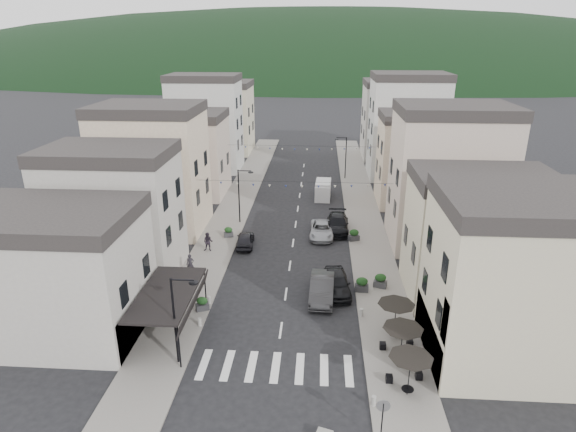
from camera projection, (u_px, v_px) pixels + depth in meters
name	position (u px, v px, depth m)	size (l,w,h in m)	color
ground	(272.00, 390.00, 27.86)	(700.00, 700.00, 0.00)	black
sidewalk_left	(236.00, 204.00, 58.17)	(4.00, 76.00, 0.12)	slate
sidewalk_right	(361.00, 207.00, 57.24)	(4.00, 76.00, 0.12)	slate
hill_backdrop	(318.00, 67.00, 307.84)	(640.00, 360.00, 70.00)	black
boutique_building	(48.00, 279.00, 32.08)	(12.00, 8.00, 8.00)	#A8A29A
bistro_building	(518.00, 288.00, 28.92)	(10.00, 8.00, 10.00)	beige
boutique_awning	(171.00, 295.00, 31.88)	(3.77, 7.50, 3.28)	black
buildings_row_left	(188.00, 144.00, 61.83)	(10.20, 54.16, 14.00)	#A8A29A
buildings_row_right	(418.00, 147.00, 58.87)	(10.20, 54.16, 14.50)	beige
cafe_terrace	(403.00, 332.00, 29.16)	(2.50, 8.10, 2.53)	black
streetlamp_left_near	(178.00, 312.00, 28.78)	(1.70, 0.56, 6.00)	black
streetlamp_left_far	(241.00, 191.00, 51.18)	(1.70, 0.56, 6.00)	black
streetlamp_right_far	(344.00, 153.00, 67.25)	(1.70, 0.56, 6.00)	black
traffic_sign	(383.00, 413.00, 23.55)	(0.70, 0.07, 2.70)	black
bollards	(280.00, 329.00, 32.85)	(11.66, 10.26, 0.60)	gray
bunting_near	(294.00, 185.00, 46.39)	(19.00, 0.28, 0.62)	black
bunting_far	(301.00, 149.00, 61.33)	(19.00, 0.28, 0.62)	black
parked_car_a	(337.00, 283.00, 38.14)	(1.97, 4.89, 1.67)	black
parked_car_b	(322.00, 288.00, 37.29)	(1.81, 5.19, 1.71)	#2D2D2F
parked_car_c	(322.00, 230.00, 48.77)	(2.34, 5.08, 1.41)	#9C9EA4
parked_car_d	(338.00, 224.00, 50.13)	(2.24, 5.51, 1.60)	black
parked_car_e	(245.00, 240.00, 46.55)	(1.62, 4.02, 1.37)	black
delivery_van	(323.00, 189.00, 60.34)	(2.06, 4.77, 2.25)	silver
pedestrian_a	(190.00, 264.00, 40.80)	(0.65, 0.43, 1.79)	black
pedestrian_b	(208.00, 242.00, 45.13)	(0.90, 0.70, 1.84)	black
planter_la	(202.00, 304.00, 35.55)	(1.08, 0.87, 1.07)	#2B2B2D
planter_lb	(228.00, 232.00, 48.47)	(1.03, 0.74, 1.04)	#333235
planter_ra	(380.00, 281.00, 38.78)	(1.16, 0.84, 1.17)	#303133
planter_rb	(362.00, 284.00, 38.14)	(1.11, 0.66, 1.20)	#29292B
planter_rc	(354.00, 235.00, 47.57)	(1.20, 0.95, 1.18)	#2D2D30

